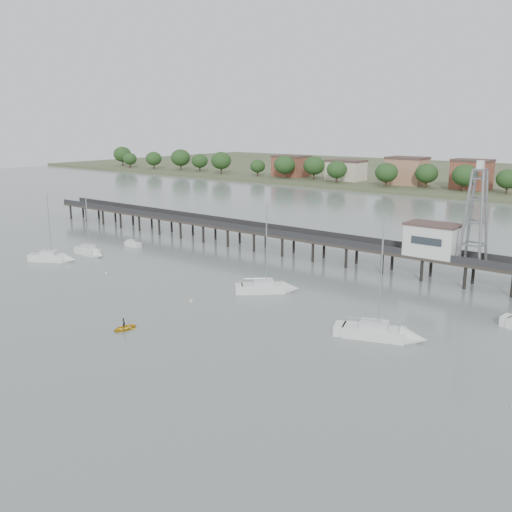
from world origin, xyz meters
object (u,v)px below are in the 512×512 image
at_px(pier, 303,238).
at_px(sailboat_a, 56,258).
at_px(lattice_tower, 476,216).
at_px(sailboat_b, 92,252).
at_px(sailboat_c, 273,288).
at_px(yellow_dinghy, 124,330).
at_px(white_tender, 133,244).
at_px(sailboat_d, 389,334).

xyz_separation_m(pier, sailboat_a, (-33.57, -31.25, -3.15)).
height_order(lattice_tower, sailboat_b, lattice_tower).
relative_size(sailboat_c, yellow_dinghy, 4.79).
xyz_separation_m(lattice_tower, white_tender, (-64.50, -13.95, -10.65)).
xyz_separation_m(pier, lattice_tower, (31.50, 0.00, 7.31)).
bearing_deg(white_tender, yellow_dinghy, -42.08).
bearing_deg(sailboat_c, sailboat_b, 139.79).
height_order(pier, lattice_tower, lattice_tower).
bearing_deg(sailboat_b, white_tender, 93.44).
distance_m(pier, sailboat_d, 42.71).
xyz_separation_m(lattice_tower, sailboat_a, (-65.07, -31.25, -10.46)).
height_order(pier, sailboat_b, sailboat_b).
height_order(sailboat_a, white_tender, sailboat_a).
height_order(lattice_tower, sailboat_c, lattice_tower).
relative_size(lattice_tower, white_tender, 4.11).
xyz_separation_m(sailboat_d, sailboat_c, (-22.31, 6.76, 0.01)).
bearing_deg(white_tender, pier, 21.34).
distance_m(sailboat_a, sailboat_c, 43.94).
relative_size(lattice_tower, sailboat_a, 1.15).
bearing_deg(pier, lattice_tower, 0.00).
bearing_deg(sailboat_b, sailboat_a, -99.34).
xyz_separation_m(sailboat_d, sailboat_b, (-64.05, 4.11, 0.02)).
xyz_separation_m(lattice_tower, sailboat_b, (-63.92, -24.41, -10.45)).
bearing_deg(yellow_dinghy, pier, 101.19).
bearing_deg(lattice_tower, sailboat_b, -159.10).
xyz_separation_m(sailboat_d, white_tender, (-64.64, 14.58, -0.18)).
distance_m(sailboat_c, sailboat_b, 41.82).
bearing_deg(lattice_tower, yellow_dinghy, -120.30).
height_order(lattice_tower, white_tender, lattice_tower).
relative_size(sailboat_d, white_tender, 4.26).
xyz_separation_m(pier, sailboat_b, (-32.42, -24.41, -3.15)).
distance_m(sailboat_a, sailboat_d, 65.27).
bearing_deg(yellow_dinghy, white_tender, 145.00).
xyz_separation_m(sailboat_a, sailboat_c, (42.90, 9.49, -0.01)).
bearing_deg(lattice_tower, pier, -180.00).
bearing_deg(lattice_tower, sailboat_c, -135.54).
relative_size(sailboat_c, sailboat_b, 1.20).
xyz_separation_m(pier, sailboat_c, (9.32, -21.76, -3.16)).
xyz_separation_m(lattice_tower, sailboat_c, (-22.18, -21.76, -10.46)).
distance_m(lattice_tower, sailboat_b, 69.21).
relative_size(pier, sailboat_b, 12.45).
relative_size(sailboat_a, white_tender, 3.56).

